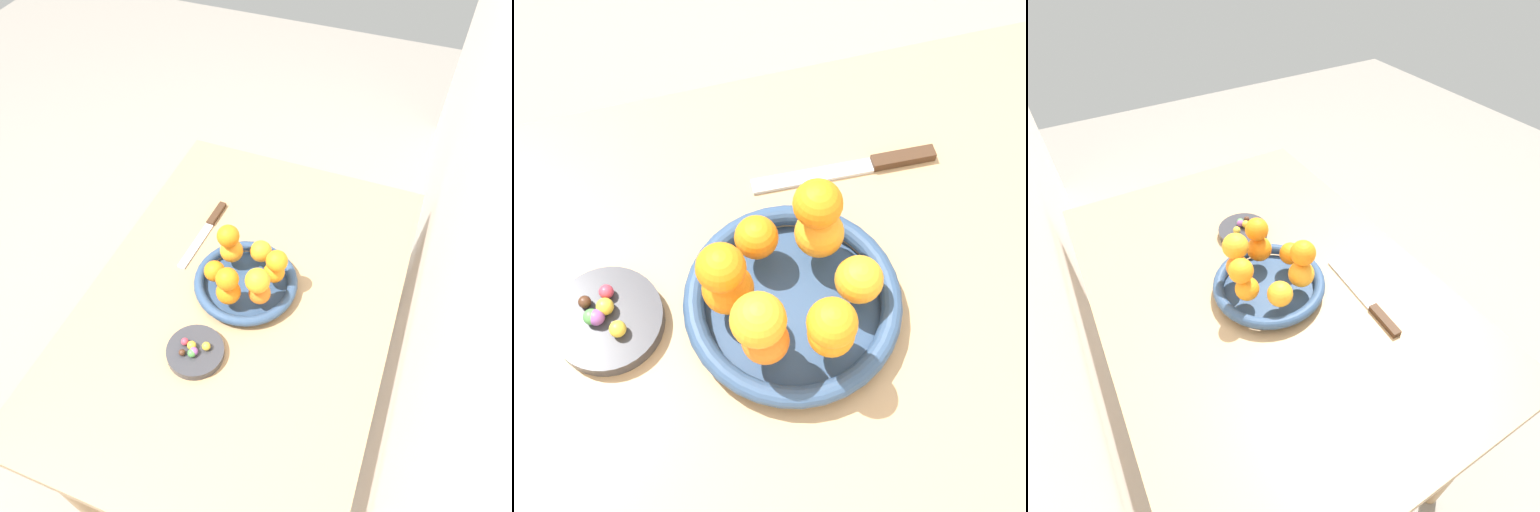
% 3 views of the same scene
% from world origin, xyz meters
% --- Properties ---
extents(ground_plane, '(6.00, 6.00, 0.00)m').
position_xyz_m(ground_plane, '(0.00, 0.00, 0.00)').
color(ground_plane, gray).
extents(dining_table, '(1.10, 0.76, 0.74)m').
position_xyz_m(dining_table, '(0.00, 0.00, 0.65)').
color(dining_table, tan).
rests_on(dining_table, ground_plane).
extents(fruit_bowl, '(0.26, 0.26, 0.04)m').
position_xyz_m(fruit_bowl, '(-0.04, -0.00, 0.76)').
color(fruit_bowl, navy).
rests_on(fruit_bowl, dining_table).
extents(candy_dish, '(0.13, 0.13, 0.02)m').
position_xyz_m(candy_dish, '(0.18, -0.04, 0.75)').
color(candy_dish, '#333338').
rests_on(candy_dish, dining_table).
extents(orange_0, '(0.06, 0.06, 0.06)m').
position_xyz_m(orange_0, '(-0.08, -0.06, 0.81)').
color(orange_0, orange).
rests_on(orange_0, fruit_bowl).
extents(orange_1, '(0.05, 0.05, 0.05)m').
position_xyz_m(orange_1, '(-0.01, -0.07, 0.81)').
color(orange_1, orange).
rests_on(orange_1, fruit_bowl).
extents(orange_2, '(0.06, 0.06, 0.06)m').
position_xyz_m(orange_2, '(0.04, -0.01, 0.81)').
color(orange_2, orange).
rests_on(orange_2, fruit_bowl).
extents(orange_3, '(0.05, 0.05, 0.05)m').
position_xyz_m(orange_3, '(0.01, 0.06, 0.81)').
color(orange_3, orange).
rests_on(orange_3, fruit_bowl).
extents(orange_4, '(0.05, 0.05, 0.05)m').
position_xyz_m(orange_4, '(-0.06, 0.07, 0.81)').
color(orange_4, orange).
rests_on(orange_4, fruit_bowl).
extents(orange_5, '(0.06, 0.06, 0.06)m').
position_xyz_m(orange_5, '(-0.11, 0.01, 0.81)').
color(orange_5, orange).
rests_on(orange_5, fruit_bowl).
extents(orange_6, '(0.05, 0.05, 0.05)m').
position_xyz_m(orange_6, '(-0.05, 0.07, 0.86)').
color(orange_6, orange).
rests_on(orange_6, orange_4).
extents(orange_7, '(0.06, 0.06, 0.06)m').
position_xyz_m(orange_7, '(0.02, 0.05, 0.86)').
color(orange_7, orange).
rests_on(orange_7, orange_3).
extents(orange_8, '(0.06, 0.06, 0.06)m').
position_xyz_m(orange_8, '(0.04, -0.01, 0.87)').
color(orange_8, orange).
rests_on(orange_8, orange_2).
extents(orange_9, '(0.06, 0.06, 0.06)m').
position_xyz_m(orange_9, '(-0.08, -0.06, 0.87)').
color(orange_9, orange).
rests_on(orange_9, orange_0).
extents(candy_ball_0, '(0.02, 0.02, 0.02)m').
position_xyz_m(candy_ball_0, '(0.19, -0.04, 0.77)').
color(candy_ball_0, '#8C4C99').
rests_on(candy_ball_0, candy_dish).
extents(candy_ball_1, '(0.02, 0.02, 0.02)m').
position_xyz_m(candy_ball_1, '(0.18, -0.05, 0.77)').
color(candy_ball_1, gold).
rests_on(candy_ball_1, candy_dish).
extents(candy_ball_2, '(0.02, 0.02, 0.02)m').
position_xyz_m(candy_ball_2, '(0.17, -0.02, 0.77)').
color(candy_ball_2, gold).
rests_on(candy_ball_2, candy_dish).
extents(candy_ball_3, '(0.02, 0.02, 0.02)m').
position_xyz_m(candy_ball_3, '(0.18, -0.05, 0.77)').
color(candy_ball_3, '#472819').
rests_on(candy_ball_3, candy_dish).
extents(candy_ball_4, '(0.02, 0.02, 0.02)m').
position_xyz_m(candy_ball_4, '(0.18, -0.07, 0.77)').
color(candy_ball_4, '#C6384C').
rests_on(candy_ball_4, candy_dish).
extents(candy_ball_5, '(0.02, 0.02, 0.02)m').
position_xyz_m(candy_ball_5, '(0.20, -0.06, 0.77)').
color(candy_ball_5, '#472819').
rests_on(candy_ball_5, candy_dish).
extents(candy_ball_6, '(0.02, 0.02, 0.02)m').
position_xyz_m(candy_ball_6, '(0.20, -0.04, 0.77)').
color(candy_ball_6, '#4C9947').
rests_on(candy_ball_6, candy_dish).
extents(knife, '(0.26, 0.03, 0.01)m').
position_xyz_m(knife, '(-0.19, -0.18, 0.75)').
color(knife, '#3F2819').
rests_on(knife, dining_table).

